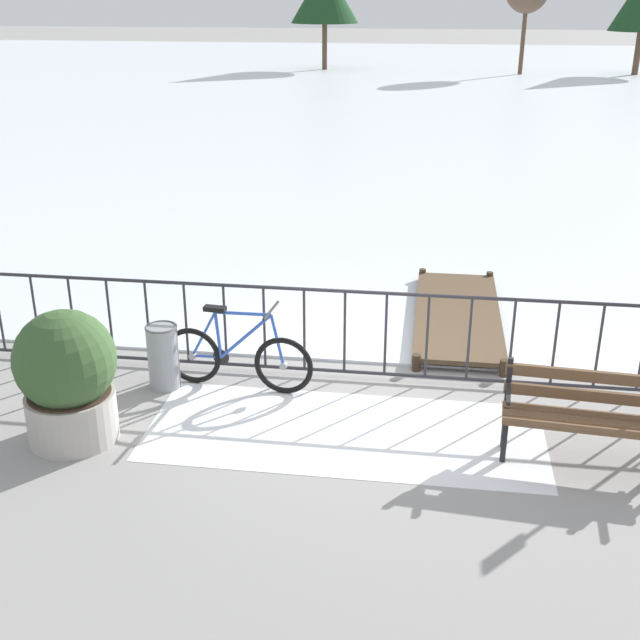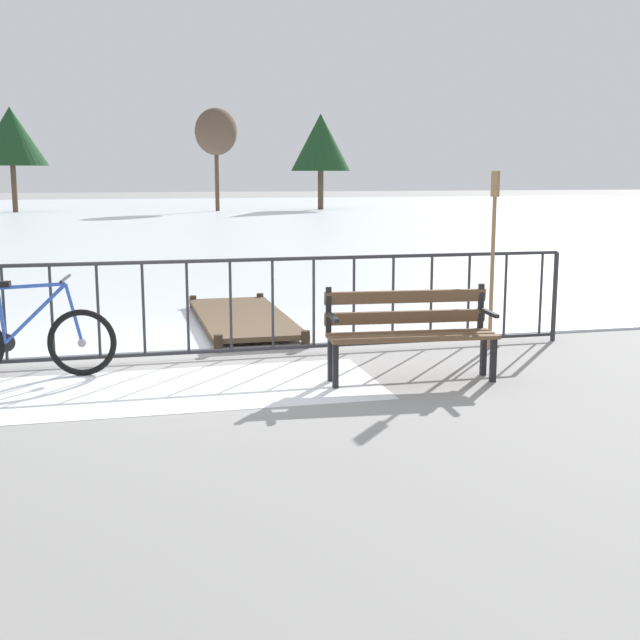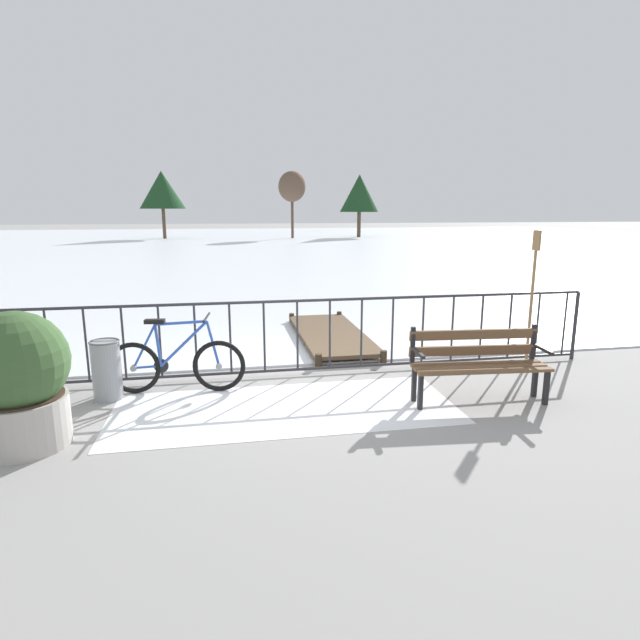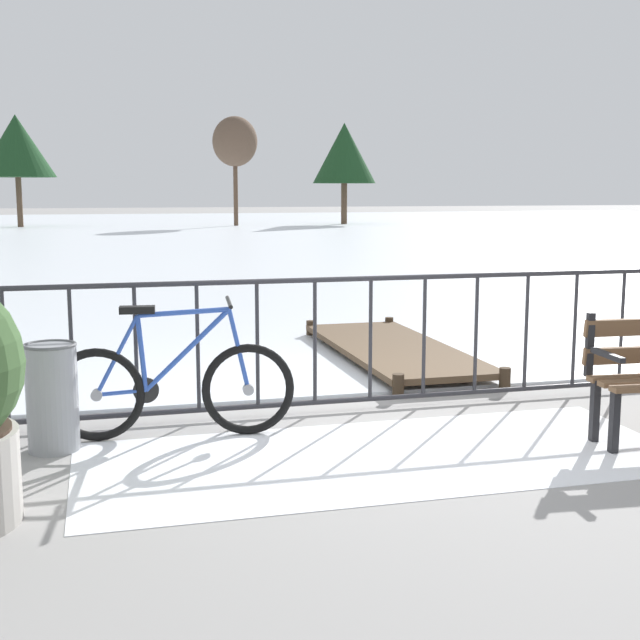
{
  "view_description": "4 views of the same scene",
  "coord_description": "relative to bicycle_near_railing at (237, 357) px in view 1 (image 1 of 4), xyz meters",
  "views": [
    {
      "loc": [
        0.64,
        -8.09,
        4.12
      ],
      "look_at": [
        -0.49,
        -0.08,
        0.73
      ],
      "focal_mm": 44.92,
      "sensor_mm": 36.0,
      "label": 1
    },
    {
      "loc": [
        -0.48,
        -8.68,
        1.96
      ],
      "look_at": [
        1.45,
        -0.84,
        0.52
      ],
      "focal_mm": 46.56,
      "sensor_mm": 36.0,
      "label": 2
    },
    {
      "loc": [
        -0.71,
        -6.77,
        2.26
      ],
      "look_at": [
        0.5,
        -0.21,
        0.82
      ],
      "focal_mm": 28.77,
      "sensor_mm": 36.0,
      "label": 3
    },
    {
      "loc": [
        -1.83,
        -6.24,
        1.73
      ],
      "look_at": [
        -0.28,
        -0.36,
        0.79
      ],
      "focal_mm": 47.24,
      "sensor_mm": 36.0,
      "label": 4
    }
  ],
  "objects": [
    {
      "name": "ground_plane",
      "position": [
        1.36,
        0.4,
        -0.37
      ],
      "size": [
        160.0,
        160.0,
        0.0
      ],
      "primitive_type": "plane",
      "color": "gray"
    },
    {
      "name": "frozen_pond",
      "position": [
        1.36,
        28.8,
        -0.35
      ],
      "size": [
        80.0,
        56.0,
        0.03
      ],
      "primitive_type": "cube",
      "color": "silver",
      "rests_on": "ground"
    },
    {
      "name": "snow_patch",
      "position": [
        1.28,
        -0.8,
        -0.36
      ],
      "size": [
        3.94,
        1.63,
        0.01
      ],
      "primitive_type": "cube",
      "color": "white",
      "rests_on": "ground"
    },
    {
      "name": "railing_fence",
      "position": [
        1.36,
        0.4,
        0.19
      ],
      "size": [
        9.06,
        0.06,
        1.07
      ],
      "color": "#2D2D33",
      "rests_on": "ground"
    },
    {
      "name": "bicycle_near_railing",
      "position": [
        0.0,
        0.0,
        0.0
      ],
      "size": [
        1.71,
        0.52,
        0.97
      ],
      "color": "black",
      "rests_on": "ground"
    },
    {
      "name": "park_bench",
      "position": [
        3.58,
        -0.94,
        0.14
      ],
      "size": [
        1.63,
        0.61,
        0.89
      ],
      "color": "brown",
      "rests_on": "ground"
    },
    {
      "name": "planter_with_shrub",
      "position": [
        -1.34,
        -1.27,
        0.31
      ],
      "size": [
        0.97,
        0.97,
        1.34
      ],
      "color": "#ADA8A0",
      "rests_on": "ground"
    },
    {
      "name": "trash_bin",
      "position": [
        -0.81,
        -0.09,
        0.0
      ],
      "size": [
        0.35,
        0.35,
        0.73
      ],
      "color": "gray",
      "rests_on": "ground"
    },
    {
      "name": "wooden_dock",
      "position": [
        2.43,
        2.22,
        -0.25
      ],
      "size": [
        1.1,
        3.13,
        0.2
      ],
      "color": "brown",
      "rests_on": "ground"
    }
  ]
}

